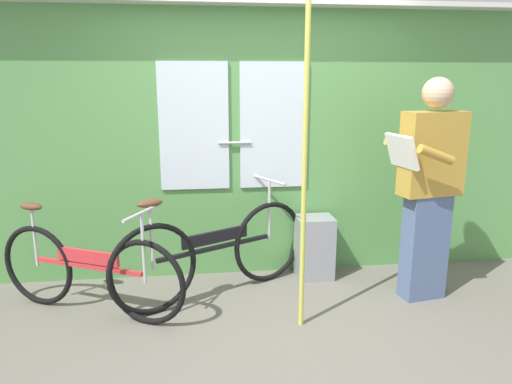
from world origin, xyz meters
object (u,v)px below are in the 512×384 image
Objects in this scene: handrail_pole at (305,168)px; bicycle_near_door at (88,270)px; bicycle_leaning_behind at (215,252)px; trash_bin_by_wall at (314,247)px; passenger_reading_newspaper at (429,186)px.

bicycle_near_door is at bearing 166.76° from handrail_pole.
bicycle_leaning_behind is 0.96m from trash_bin_by_wall.
trash_bin_by_wall is (1.88, 0.48, -0.07)m from bicycle_near_door.
trash_bin_by_wall is at bearing 40.53° from bicycle_near_door.
passenger_reading_newspaper is at bearing 25.45° from bicycle_near_door.
handrail_pole is at bearing -70.41° from bicycle_leaning_behind.
bicycle_near_door is at bearing -165.71° from trash_bin_by_wall.
bicycle_leaning_behind is 2.88× the size of trash_bin_by_wall.
passenger_reading_newspaper is 3.16× the size of trash_bin_by_wall.
passenger_reading_newspaper is (1.70, -0.23, 0.56)m from bicycle_leaning_behind.
bicycle_leaning_behind is 1.15m from handrail_pole.
trash_bin_by_wall is at bearing -10.03° from bicycle_leaning_behind.
handrail_pole reaches higher than bicycle_leaning_behind.
handrail_pole is (-0.30, -0.85, 0.90)m from trash_bin_by_wall.
handrail_pole is at bearing -109.68° from trash_bin_by_wall.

